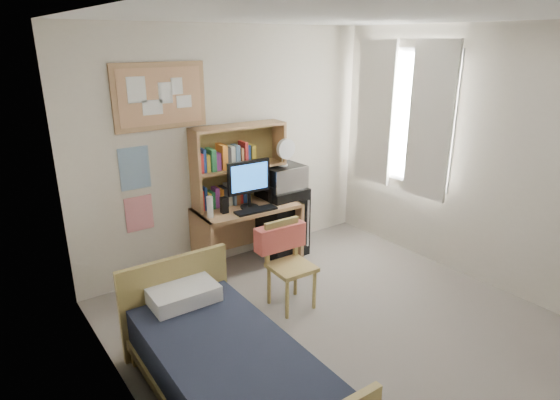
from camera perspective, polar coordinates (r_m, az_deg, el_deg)
floor at (r=4.22m, az=9.98°, el=-16.81°), size 3.60×4.20×0.02m
ceiling at (r=3.44m, az=12.61°, el=21.24°), size 3.60×4.20×0.02m
wall_back at (r=5.22m, az=-5.95°, el=6.27°), size 3.60×0.04×2.60m
wall_left at (r=2.68m, az=-16.47°, el=-7.01°), size 0.04×4.20×2.60m
wall_right at (r=5.05m, az=25.31°, el=4.12°), size 0.04×4.20×2.60m
window_unit at (r=5.61m, az=14.74°, el=9.77°), size 0.10×1.40×1.70m
curtain_left at (r=5.35m, az=17.85°, el=9.05°), size 0.04×0.55×1.70m
curtain_right at (r=5.85m, az=11.50°, el=10.36°), size 0.04×0.55×1.70m
bulletin_board at (r=4.76m, az=-14.40°, el=12.15°), size 0.94×0.03×0.64m
poster_wave at (r=4.78m, az=-17.32°, el=3.71°), size 0.30×0.01×0.42m
poster_japan at (r=4.92m, az=-16.79°, el=-1.58°), size 0.28×0.01×0.36m
desk at (r=5.25m, az=-3.98°, el=-4.41°), size 1.17×0.64×0.72m
desk_chair at (r=4.44m, az=1.43°, el=-8.11°), size 0.44×0.44×0.84m
mini_fridge at (r=5.53m, az=0.20°, el=-2.53°), size 0.49×0.49×0.82m
bed at (r=3.43m, az=-6.06°, el=-20.90°), size 0.93×1.79×0.49m
hutch at (r=5.12m, az=-5.00°, el=4.32°), size 1.07×0.33×0.87m
monitor at (r=4.99m, az=-3.81°, el=1.92°), size 0.50×0.07×0.53m
keyboard at (r=4.95m, az=-2.95°, el=-1.26°), size 0.47×0.17×0.02m
speaker_left at (r=4.91m, az=-6.81°, el=-0.63°), size 0.07×0.07×0.17m
speaker_right at (r=5.19m, az=-0.87°, el=0.65°), size 0.08×0.08×0.19m
water_bottle at (r=4.80m, az=-8.54°, el=-0.86°), size 0.07×0.07×0.22m
hoodie at (r=4.49m, az=-0.00°, el=-4.51°), size 0.51×0.18×0.24m
microwave at (r=5.34m, az=0.33°, el=2.83°), size 0.46×0.36×0.26m
desk_fan at (r=5.27m, az=0.34°, el=5.69°), size 0.23×0.23×0.28m
pillow at (r=3.82m, az=-11.79°, el=-11.08°), size 0.53×0.38×0.13m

